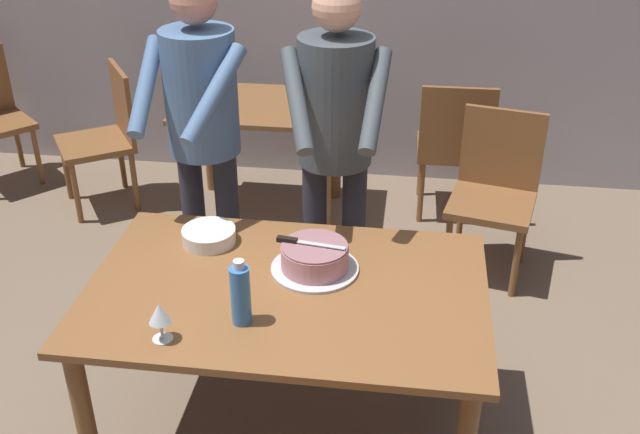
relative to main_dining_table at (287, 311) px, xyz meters
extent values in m
plane|color=#7A6651|center=(0.00, 0.00, -0.64)|extent=(14.00, 14.00, 0.00)
cube|color=brown|center=(0.00, 0.00, 0.09)|extent=(1.49, 0.97, 0.03)
cylinder|color=brown|center=(-0.67, -0.41, -0.28)|extent=(0.07, 0.07, 0.72)
cylinder|color=brown|center=(-0.67, 0.41, -0.28)|extent=(0.07, 0.07, 0.72)
cylinder|color=brown|center=(0.67, 0.41, -0.28)|extent=(0.07, 0.07, 0.72)
cylinder|color=silver|center=(0.09, 0.13, 0.11)|extent=(0.34, 0.34, 0.01)
cylinder|color=#D18C93|center=(0.09, 0.13, 0.16)|extent=(0.26, 0.26, 0.09)
cylinder|color=#926267|center=(0.09, 0.13, 0.21)|extent=(0.25, 0.25, 0.01)
cube|color=silver|center=(0.11, 0.13, 0.22)|extent=(0.20, 0.05, 0.00)
cube|color=black|center=(-0.02, 0.15, 0.22)|extent=(0.08, 0.04, 0.02)
cylinder|color=white|center=(-0.37, 0.28, 0.11)|extent=(0.22, 0.22, 0.01)
cylinder|color=white|center=(-0.37, 0.28, 0.12)|extent=(0.22, 0.22, 0.01)
cylinder|color=white|center=(-0.37, 0.28, 0.13)|extent=(0.22, 0.22, 0.01)
cylinder|color=white|center=(-0.37, 0.28, 0.14)|extent=(0.22, 0.22, 0.01)
cylinder|color=white|center=(-0.37, 0.28, 0.15)|extent=(0.22, 0.22, 0.01)
cylinder|color=white|center=(-0.37, 0.28, 0.16)|extent=(0.22, 0.22, 0.01)
cylinder|color=silver|center=(-0.36, -0.36, 0.11)|extent=(0.07, 0.07, 0.00)
cylinder|color=silver|center=(-0.36, -0.36, 0.15)|extent=(0.01, 0.01, 0.07)
cone|color=silver|center=(-0.36, -0.36, 0.22)|extent=(0.08, 0.08, 0.07)
cylinder|color=#387AC6|center=(-0.12, -0.23, 0.22)|extent=(0.07, 0.07, 0.22)
cylinder|color=silver|center=(-0.12, -0.23, 0.34)|extent=(0.04, 0.04, 0.03)
cylinder|color=#2D2D38|center=(0.19, 0.72, -0.17)|extent=(0.11, 0.11, 0.95)
cylinder|color=#2D2D38|center=(0.01, 0.69, -0.17)|extent=(0.11, 0.11, 0.95)
cylinder|color=#3F474C|center=(0.10, 0.70, 0.58)|extent=(0.32, 0.32, 0.55)
sphere|color=#DBA182|center=(0.10, 0.70, 0.98)|extent=(0.20, 0.20, 0.20)
cylinder|color=#3F474C|center=(0.27, 0.54, 0.65)|extent=(0.11, 0.42, 0.34)
cylinder|color=#3F474C|center=(-0.04, 0.50, 0.65)|extent=(0.20, 0.41, 0.34)
cylinder|color=#2D2D38|center=(-0.41, 0.72, -0.17)|extent=(0.11, 0.11, 0.95)
cylinder|color=#2D2D38|center=(-0.58, 0.75, -0.17)|extent=(0.11, 0.11, 0.95)
cylinder|color=#4C6B93|center=(-0.50, 0.73, 0.58)|extent=(0.32, 0.32, 0.55)
sphere|color=tan|center=(-0.50, 0.73, 0.98)|extent=(0.20, 0.20, 0.20)
cylinder|color=#4C6B93|center=(-0.38, 0.53, 0.65)|extent=(0.23, 0.41, 0.34)
cylinder|color=#4C6B93|center=(-0.68, 0.59, 0.65)|extent=(0.08, 0.42, 0.34)
cube|color=brown|center=(-0.49, 1.90, 0.08)|extent=(1.00, 0.70, 0.03)
cylinder|color=brown|center=(-0.91, 1.63, -0.29)|extent=(0.07, 0.07, 0.71)
cylinder|color=brown|center=(-0.06, 1.63, -0.29)|extent=(0.07, 0.07, 0.71)
cylinder|color=brown|center=(-0.91, 2.18, -0.29)|extent=(0.07, 0.07, 0.71)
cylinder|color=brown|center=(-0.06, 2.18, -0.29)|extent=(0.07, 0.07, 0.71)
cylinder|color=brown|center=(-2.10, 2.09, -0.44)|extent=(0.04, 0.04, 0.41)
cylinder|color=brown|center=(-2.38, 2.33, -0.44)|extent=(0.04, 0.04, 0.41)
cube|color=brown|center=(0.87, 1.37, -0.21)|extent=(0.53, 0.53, 0.04)
cylinder|color=brown|center=(1.01, 1.16, -0.44)|extent=(0.04, 0.04, 0.41)
cylinder|color=brown|center=(0.66, 1.24, -0.44)|extent=(0.04, 0.04, 0.41)
cylinder|color=brown|center=(1.09, 1.51, -0.44)|extent=(0.04, 0.04, 0.41)
cylinder|color=brown|center=(0.73, 1.59, -0.44)|extent=(0.04, 0.04, 0.41)
cube|color=brown|center=(0.92, 1.57, 0.03)|extent=(0.44, 0.13, 0.45)
cube|color=brown|center=(-1.57, 1.86, -0.21)|extent=(0.61, 0.61, 0.04)
cylinder|color=brown|center=(-1.62, 1.61, -0.44)|extent=(0.04, 0.04, 0.41)
cylinder|color=brown|center=(-1.82, 1.91, -0.44)|extent=(0.04, 0.04, 0.41)
cylinder|color=brown|center=(-1.31, 1.81, -0.44)|extent=(0.04, 0.04, 0.41)
cylinder|color=brown|center=(-1.52, 2.11, -0.44)|extent=(0.04, 0.04, 0.41)
cube|color=brown|center=(-1.40, 1.97, 0.03)|extent=(0.27, 0.38, 0.45)
cube|color=brown|center=(0.68, 2.10, -0.21)|extent=(0.45, 0.45, 0.04)
cylinder|color=brown|center=(0.50, 2.27, -0.44)|extent=(0.04, 0.04, 0.41)
cylinder|color=brown|center=(0.86, 2.28, -0.44)|extent=(0.04, 0.04, 0.41)
cylinder|color=brown|center=(0.50, 1.91, -0.44)|extent=(0.04, 0.04, 0.41)
cylinder|color=brown|center=(0.87, 1.92, -0.44)|extent=(0.04, 0.04, 0.41)
cube|color=brown|center=(0.69, 1.89, 0.03)|extent=(0.44, 0.04, 0.45)
camera|label=1|loc=(0.43, -2.25, 1.69)|focal=41.85mm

